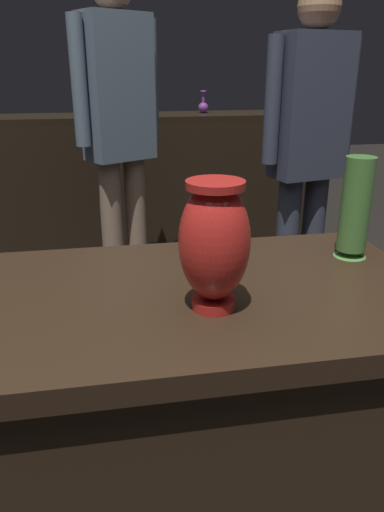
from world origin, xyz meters
TOP-DOWN VIEW (x-y plane):
  - display_plinth at (0.00, 0.00)m, footprint 1.20×0.64m
  - back_display_shelf at (0.00, 2.20)m, footprint 2.60×0.40m
  - vase_centerpiece at (0.07, -0.09)m, footprint 0.14×0.14m
  - vase_left_accent at (0.49, 0.13)m, footprint 0.08×0.08m
  - shelf_vase_center at (0.00, 2.21)m, footprint 0.12×0.12m
  - shelf_vase_right at (0.52, 2.23)m, footprint 0.07×0.07m
  - visitor_near_right at (0.79, 1.15)m, footprint 0.46×0.25m
  - visitor_center_back at (-0.05, 1.49)m, footprint 0.41×0.32m

SIDE VIEW (x-z plane):
  - display_plinth at x=0.00m, z-range 0.00..0.80m
  - back_display_shelf at x=0.00m, z-range 0.00..0.99m
  - vase_left_accent at x=0.49m, z-range 0.80..1.06m
  - visitor_near_right at x=0.79m, z-range 0.14..1.73m
  - vase_centerpiece at x=0.07m, z-range 0.81..1.08m
  - visitor_center_back at x=-0.05m, z-range 0.16..1.85m
  - shelf_vase_right at x=0.52m, z-range 0.96..1.10m
  - shelf_vase_center at x=0.00m, z-range 0.95..1.17m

